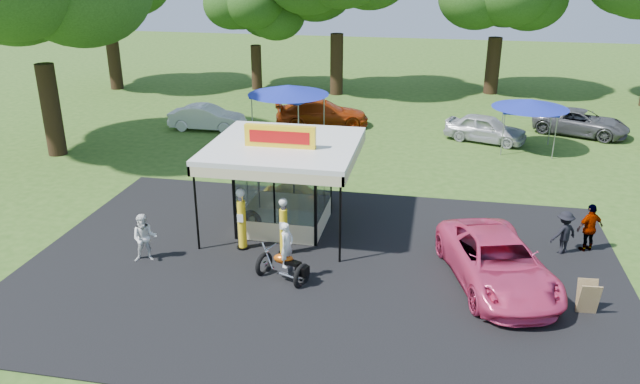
# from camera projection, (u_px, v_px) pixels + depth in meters

# --- Properties ---
(ground) EXTENTS (120.00, 120.00, 0.00)m
(ground) POSITION_uv_depth(u_px,v_px,m) (309.00, 298.00, 19.29)
(ground) COLOR #2F5219
(ground) RESTS_ON ground
(asphalt_apron) EXTENTS (20.00, 14.00, 0.04)m
(asphalt_apron) POSITION_uv_depth(u_px,v_px,m) (321.00, 267.00, 21.11)
(asphalt_apron) COLOR black
(asphalt_apron) RESTS_ON ground
(gas_station_kiosk) EXTENTS (5.40, 5.40, 4.18)m
(gas_station_kiosk) POSITION_uv_depth(u_px,v_px,m) (285.00, 183.00, 23.55)
(gas_station_kiosk) COLOR white
(gas_station_kiosk) RESTS_ON ground
(gas_pump_left) EXTENTS (0.43, 0.43, 2.32)m
(gas_pump_left) POSITION_uv_depth(u_px,v_px,m) (242.00, 221.00, 21.99)
(gas_pump_left) COLOR black
(gas_pump_left) RESTS_ON ground
(gas_pump_right) EXTENTS (0.40, 0.40, 2.15)m
(gas_pump_right) POSITION_uv_depth(u_px,v_px,m) (284.00, 228.00, 21.61)
(gas_pump_right) COLOR black
(gas_pump_right) RESTS_ON ground
(motorcycle) EXTENTS (1.88, 1.39, 2.14)m
(motorcycle) POSITION_uv_depth(u_px,v_px,m) (285.00, 258.00, 19.99)
(motorcycle) COLOR black
(motorcycle) RESTS_ON ground
(spare_tires) EXTENTS (0.88, 0.54, 0.76)m
(spare_tires) POSITION_uv_depth(u_px,v_px,m) (252.00, 220.00, 23.86)
(spare_tires) COLOR black
(spare_tires) RESTS_ON ground
(a_frame_sign) EXTENTS (0.59, 0.55, 1.04)m
(a_frame_sign) POSITION_uv_depth(u_px,v_px,m) (588.00, 298.00, 18.27)
(a_frame_sign) COLOR #593819
(a_frame_sign) RESTS_ON ground
(kiosk_car) EXTENTS (2.82, 1.13, 0.96)m
(kiosk_car) POSITION_uv_depth(u_px,v_px,m) (298.00, 194.00, 26.04)
(kiosk_car) COLOR yellow
(kiosk_car) RESTS_ON ground
(pink_sedan) EXTENTS (4.18, 6.28, 1.60)m
(pink_sedan) POSITION_uv_depth(u_px,v_px,m) (497.00, 262.00, 19.76)
(pink_sedan) COLOR #E33D70
(pink_sedan) RESTS_ON ground
(spectator_west) EXTENTS (1.01, 0.90, 1.73)m
(spectator_west) POSITION_uv_depth(u_px,v_px,m) (145.00, 238.00, 21.24)
(spectator_west) COLOR white
(spectator_west) RESTS_ON ground
(spectator_east_a) EXTENTS (1.19, 1.07, 1.60)m
(spectator_east_a) POSITION_uv_depth(u_px,v_px,m) (564.00, 233.00, 21.78)
(spectator_east_a) COLOR black
(spectator_east_a) RESTS_ON ground
(spectator_east_b) EXTENTS (1.14, 0.90, 1.80)m
(spectator_east_b) POSITION_uv_depth(u_px,v_px,m) (590.00, 228.00, 21.92)
(spectator_east_b) COLOR gray
(spectator_east_b) RESTS_ON ground
(bg_car_a) EXTENTS (4.46, 1.64, 1.46)m
(bg_car_a) POSITION_uv_depth(u_px,v_px,m) (207.00, 118.00, 36.76)
(bg_car_a) COLOR silver
(bg_car_a) RESTS_ON ground
(bg_car_b) EXTENTS (5.92, 3.51, 1.61)m
(bg_car_b) POSITION_uv_depth(u_px,v_px,m) (322.00, 113.00, 37.37)
(bg_car_b) COLOR #B53B0D
(bg_car_b) RESTS_ON ground
(bg_car_c) EXTENTS (4.77, 3.13, 1.51)m
(bg_car_c) POSITION_uv_depth(u_px,v_px,m) (486.00, 128.00, 34.49)
(bg_car_c) COLOR silver
(bg_car_c) RESTS_ON ground
(bg_car_d) EXTENTS (5.73, 4.12, 1.45)m
(bg_car_d) POSITION_uv_depth(u_px,v_px,m) (581.00, 122.00, 35.78)
(bg_car_d) COLOR #515254
(bg_car_d) RESTS_ON ground
(tent_west) EXTENTS (4.47, 4.47, 3.12)m
(tent_west) POSITION_uv_depth(u_px,v_px,m) (288.00, 90.00, 33.99)
(tent_west) COLOR gray
(tent_west) RESTS_ON ground
(tent_east) EXTENTS (3.94, 3.94, 2.75)m
(tent_east) POSITION_uv_depth(u_px,v_px,m) (530.00, 104.00, 32.43)
(tent_east) COLOR gray
(tent_east) RESTS_ON ground
(oak_far_b) EXTENTS (7.64, 7.64, 9.11)m
(oak_far_b) POSITION_uv_depth(u_px,v_px,m) (254.00, 10.00, 45.49)
(oak_far_b) COLOR black
(oak_far_b) RESTS_ON ground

